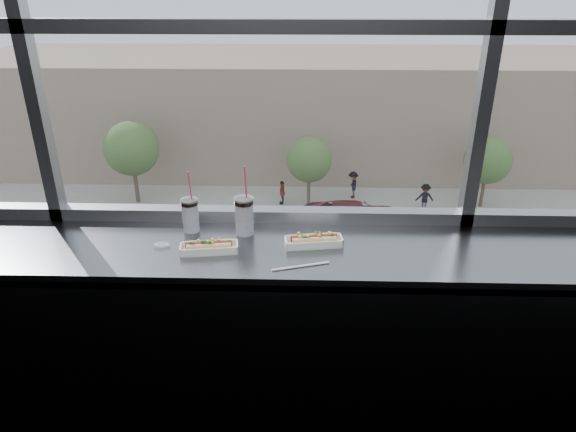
{
  "coord_description": "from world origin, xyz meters",
  "views": [
    {
      "loc": [
        0.21,
        -0.78,
        2.18
      ],
      "look_at": [
        0.15,
        1.23,
        1.25
      ],
      "focal_mm": 32.0,
      "sensor_mm": 36.0,
      "label": 1
    }
  ],
  "objects_px": {
    "loose_straw": "(301,266)",
    "pedestrian_b": "(282,190)",
    "soda_cup_left": "(190,213)",
    "car_near_b": "(176,291)",
    "hotdog_tray_right": "(314,240)",
    "pedestrian_c": "(353,182)",
    "tree_left": "(131,149)",
    "tree_center": "(309,160)",
    "car_far_b": "(357,214)",
    "car_near_d": "(426,298)",
    "wrapper": "(161,245)",
    "car_far_a": "(127,214)",
    "car_near_c": "(277,292)",
    "hotdog_tray_left": "(209,247)",
    "tree_right": "(488,161)",
    "car_far_c": "(508,219)",
    "pedestrian_d": "(425,195)",
    "soda_cup_right": "(244,214)"
  },
  "relations": [
    {
      "from": "loose_straw",
      "to": "pedestrian_b",
      "type": "xyz_separation_m",
      "value": [
        -1.31,
        28.47,
        -11.13
      ]
    },
    {
      "from": "soda_cup_left",
      "to": "car_near_b",
      "type": "xyz_separation_m",
      "value": [
        -4.8,
        16.13,
        -11.03
      ]
    },
    {
      "from": "hotdog_tray_right",
      "to": "loose_straw",
      "type": "height_order",
      "value": "hotdog_tray_right"
    },
    {
      "from": "pedestrian_c",
      "to": "tree_left",
      "type": "distance_m",
      "value": 14.22
    },
    {
      "from": "car_near_b",
      "to": "tree_center",
      "type": "relative_size",
      "value": 1.47
    },
    {
      "from": "car_far_b",
      "to": "car_near_d",
      "type": "distance_m",
      "value": 8.3
    },
    {
      "from": "hotdog_tray_right",
      "to": "car_near_b",
      "type": "distance_m",
      "value": 20.34
    },
    {
      "from": "wrapper",
      "to": "car_far_a",
      "type": "relative_size",
      "value": 0.02
    },
    {
      "from": "tree_center",
      "to": "loose_straw",
      "type": "bearing_deg",
      "value": -90.75
    },
    {
      "from": "soda_cup_left",
      "to": "car_far_b",
      "type": "xyz_separation_m",
      "value": [
        3.59,
        24.13,
        -10.97
      ]
    },
    {
      "from": "car_near_c",
      "to": "soda_cup_left",
      "type": "bearing_deg",
      "value": -172.09
    },
    {
      "from": "hotdog_tray_left",
      "to": "tree_right",
      "type": "height_order",
      "value": "hotdog_tray_left"
    },
    {
      "from": "wrapper",
      "to": "tree_center",
      "type": "bearing_deg",
      "value": 87.99
    },
    {
      "from": "car_far_c",
      "to": "pedestrian_d",
      "type": "height_order",
      "value": "pedestrian_d"
    },
    {
      "from": "loose_straw",
      "to": "tree_center",
      "type": "distance_m",
      "value": 29.86
    },
    {
      "from": "soda_cup_left",
      "to": "car_far_c",
      "type": "xyz_separation_m",
      "value": [
        11.98,
        24.13,
        -11.18
      ]
    },
    {
      "from": "car_far_a",
      "to": "tree_center",
      "type": "relative_size",
      "value": 1.27
    },
    {
      "from": "pedestrian_b",
      "to": "tree_right",
      "type": "bearing_deg",
      "value": 89.91
    },
    {
      "from": "pedestrian_c",
      "to": "tree_right",
      "type": "bearing_deg",
      "value": 81.79
    },
    {
      "from": "hotdog_tray_left",
      "to": "pedestrian_b",
      "type": "distance_m",
      "value": 30.48
    },
    {
      "from": "loose_straw",
      "to": "tree_right",
      "type": "xyz_separation_m",
      "value": [
        11.31,
        28.45,
        -9.01
      ]
    },
    {
      "from": "car_far_b",
      "to": "car_far_c",
      "type": "height_order",
      "value": "car_far_b"
    },
    {
      "from": "car_near_c",
      "to": "car_far_c",
      "type": "height_order",
      "value": "car_near_c"
    },
    {
      "from": "hotdog_tray_right",
      "to": "car_far_c",
      "type": "height_order",
      "value": "hotdog_tray_right"
    },
    {
      "from": "hotdog_tray_left",
      "to": "car_near_c",
      "type": "distance_m",
      "value": 19.67
    },
    {
      "from": "hotdog_tray_left",
      "to": "pedestrian_c",
      "type": "height_order",
      "value": "hotdog_tray_left"
    },
    {
      "from": "wrapper",
      "to": "pedestrian_c",
      "type": "height_order",
      "value": "wrapper"
    },
    {
      "from": "hotdog_tray_right",
      "to": "tree_center",
      "type": "xyz_separation_m",
      "value": [
        0.32,
        28.26,
        -9.09
      ]
    },
    {
      "from": "soda_cup_left",
      "to": "tree_right",
      "type": "xyz_separation_m",
      "value": [
        11.83,
        28.13,
        -9.1
      ]
    },
    {
      "from": "car_far_b",
      "to": "pedestrian_d",
      "type": "bearing_deg",
      "value": -51.73
    },
    {
      "from": "car_far_a",
      "to": "tree_center",
      "type": "distance_m",
      "value": 11.33
    },
    {
      "from": "car_far_c",
      "to": "tree_right",
      "type": "relative_size",
      "value": 1.25
    },
    {
      "from": "loose_straw",
      "to": "tree_left",
      "type": "relative_size",
      "value": 0.05
    },
    {
      "from": "tree_left",
      "to": "car_near_d",
      "type": "bearing_deg",
      "value": -37.0
    },
    {
      "from": "soda_cup_left",
      "to": "pedestrian_c",
      "type": "relative_size",
      "value": 0.14
    },
    {
      "from": "hotdog_tray_left",
      "to": "car_far_b",
      "type": "height_order",
      "value": "hotdog_tray_left"
    },
    {
      "from": "car_near_b",
      "to": "soda_cup_left",
      "type": "bearing_deg",
      "value": -163.62
    },
    {
      "from": "soda_cup_left",
      "to": "loose_straw",
      "type": "xyz_separation_m",
      "value": [
        0.52,
        -0.32,
        -0.08
      ]
    },
    {
      "from": "car_near_b",
      "to": "pedestrian_c",
      "type": "xyz_separation_m",
      "value": [
        8.6,
        13.16,
        -0.03
      ]
    },
    {
      "from": "car_far_b",
      "to": "wrapper",
      "type": "bearing_deg",
      "value": 173.51
    },
    {
      "from": "wrapper",
      "to": "tree_left",
      "type": "bearing_deg",
      "value": 109.55
    },
    {
      "from": "car_near_d",
      "to": "soda_cup_right",
      "type": "bearing_deg",
      "value": 166.08
    },
    {
      "from": "car_near_b",
      "to": "tree_center",
      "type": "bearing_deg",
      "value": -25.57
    },
    {
      "from": "car_far_a",
      "to": "tree_left",
      "type": "relative_size",
      "value": 1.06
    },
    {
      "from": "pedestrian_d",
      "to": "car_near_d",
      "type": "bearing_deg",
      "value": 78.45
    },
    {
      "from": "car_near_b",
      "to": "tree_left",
      "type": "bearing_deg",
      "value": 23.82
    },
    {
      "from": "hotdog_tray_right",
      "to": "car_near_d",
      "type": "relative_size",
      "value": 0.05
    },
    {
      "from": "car_far_b",
      "to": "pedestrian_d",
      "type": "height_order",
      "value": "car_far_b"
    },
    {
      "from": "hotdog_tray_left",
      "to": "car_near_c",
      "type": "relative_size",
      "value": 0.04
    },
    {
      "from": "soda_cup_left",
      "to": "car_far_b",
      "type": "distance_m",
      "value": 26.75
    }
  ]
}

